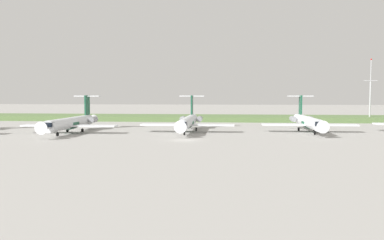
{
  "coord_description": "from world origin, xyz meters",
  "views": [
    {
      "loc": [
        8.87,
        -77.72,
        9.21
      ],
      "look_at": [
        0.0,
        16.75,
        3.0
      ],
      "focal_mm": 36.46,
      "sensor_mm": 36.0,
      "label": 1
    }
  ],
  "objects_px": {
    "regional_jet_second": "(72,122)",
    "regional_jet_fourth": "(308,121)",
    "antenna_mast": "(370,96)",
    "regional_jet_third": "(188,122)"
  },
  "relations": [
    {
      "from": "regional_jet_second",
      "to": "antenna_mast",
      "type": "bearing_deg",
      "value": 28.6
    },
    {
      "from": "regional_jet_third",
      "to": "regional_jet_fourth",
      "type": "distance_m",
      "value": 29.78
    },
    {
      "from": "regional_jet_second",
      "to": "regional_jet_third",
      "type": "bearing_deg",
      "value": 10.83
    },
    {
      "from": "regional_jet_fourth",
      "to": "regional_jet_third",
      "type": "bearing_deg",
      "value": -174.38
    },
    {
      "from": "regional_jet_second",
      "to": "regional_jet_third",
      "type": "distance_m",
      "value": 28.11
    },
    {
      "from": "regional_jet_third",
      "to": "regional_jet_fourth",
      "type": "xyz_separation_m",
      "value": [
        29.64,
        2.91,
        0.0
      ]
    },
    {
      "from": "regional_jet_second",
      "to": "regional_jet_fourth",
      "type": "xyz_separation_m",
      "value": [
        57.25,
        8.19,
        0.0
      ]
    },
    {
      "from": "regional_jet_third",
      "to": "antenna_mast",
      "type": "relative_size",
      "value": 1.46
    },
    {
      "from": "regional_jet_fourth",
      "to": "antenna_mast",
      "type": "relative_size",
      "value": 1.46
    },
    {
      "from": "regional_jet_second",
      "to": "regional_jet_fourth",
      "type": "bearing_deg",
      "value": 8.15
    }
  ]
}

